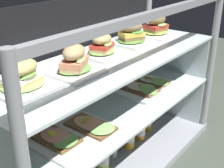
# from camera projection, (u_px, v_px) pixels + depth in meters

# --- Properties ---
(ground_plane) EXTENTS (6.00, 6.00, 0.02)m
(ground_plane) POSITION_uv_depth(u_px,v_px,m) (112.00, 168.00, 1.63)
(ground_plane) COLOR #41483E
(ground_plane) RESTS_ON ground
(case_base_deck) EXTENTS (1.37, 0.49, 0.04)m
(case_base_deck) POSITION_uv_depth(u_px,v_px,m) (112.00, 164.00, 1.62)
(case_base_deck) COLOR #999CA5
(case_base_deck) RESTS_ON ground
(case_frame) EXTENTS (1.37, 0.49, 0.86)m
(case_frame) POSITION_uv_depth(u_px,v_px,m) (94.00, 80.00, 1.50)
(case_frame) COLOR gray
(case_frame) RESTS_ON ground
(riser_lower_tier) EXTENTS (1.30, 0.41, 0.30)m
(riser_lower_tier) POSITION_uv_depth(u_px,v_px,m) (112.00, 137.00, 1.55)
(riser_lower_tier) COLOR silver
(riser_lower_tier) RESTS_ON case_base_deck
(shelf_lower_glass) EXTENTS (1.32, 0.43, 0.01)m
(shelf_lower_glass) POSITION_uv_depth(u_px,v_px,m) (112.00, 110.00, 1.49)
(shelf_lower_glass) COLOR silver
(shelf_lower_glass) RESTS_ON riser_lower_tier
(riser_upper_tier) EXTENTS (1.30, 0.41, 0.25)m
(riser_upper_tier) POSITION_uv_depth(u_px,v_px,m) (112.00, 85.00, 1.43)
(riser_upper_tier) COLOR silver
(riser_upper_tier) RESTS_ON shelf_lower_glass
(shelf_upper_glass) EXTENTS (1.32, 0.43, 0.01)m
(shelf_upper_glass) POSITION_uv_depth(u_px,v_px,m) (112.00, 59.00, 1.38)
(shelf_upper_glass) COLOR silver
(shelf_upper_glass) RESTS_ON riser_upper_tier
(plated_roll_sandwich_mid_right) EXTENTS (0.20, 0.20, 0.11)m
(plated_roll_sandwich_mid_right) POSITION_uv_depth(u_px,v_px,m) (22.00, 79.00, 1.04)
(plated_roll_sandwich_mid_right) COLOR white
(plated_roll_sandwich_mid_right) RESTS_ON shelf_upper_glass
(plated_roll_sandwich_mid_left) EXTENTS (0.19, 0.19, 0.12)m
(plated_roll_sandwich_mid_left) POSITION_uv_depth(u_px,v_px,m) (75.00, 63.00, 1.18)
(plated_roll_sandwich_mid_left) COLOR white
(plated_roll_sandwich_mid_left) RESTS_ON shelf_upper_glass
(plated_roll_sandwich_far_right) EXTENTS (0.18, 0.18, 0.11)m
(plated_roll_sandwich_far_right) POSITION_uv_depth(u_px,v_px,m) (102.00, 48.00, 1.38)
(plated_roll_sandwich_far_right) COLOR white
(plated_roll_sandwich_far_right) RESTS_ON shelf_upper_glass
(plated_roll_sandwich_near_right_corner) EXTENTS (0.19, 0.19, 0.12)m
(plated_roll_sandwich_near_right_corner) POSITION_uv_depth(u_px,v_px,m) (132.00, 36.00, 1.56)
(plated_roll_sandwich_near_right_corner) COLOR white
(plated_roll_sandwich_near_right_corner) RESTS_ON shelf_upper_glass
(plated_roll_sandwich_right_of_center) EXTENTS (0.21, 0.21, 0.12)m
(plated_roll_sandwich_right_of_center) POSITION_uv_depth(u_px,v_px,m) (156.00, 28.00, 1.73)
(plated_roll_sandwich_right_of_center) COLOR white
(plated_roll_sandwich_right_of_center) RESTS_ON shelf_upper_glass
(open_sandwich_tray_mid_right) EXTENTS (0.34, 0.28, 0.06)m
(open_sandwich_tray_mid_right) POSITION_uv_depth(u_px,v_px,m) (75.00, 133.00, 1.25)
(open_sandwich_tray_mid_right) COLOR white
(open_sandwich_tray_mid_right) RESTS_ON shelf_lower_glass
(open_sandwich_tray_near_left_corner) EXTENTS (0.34, 0.28, 0.06)m
(open_sandwich_tray_near_left_corner) POSITION_uv_depth(u_px,v_px,m) (144.00, 86.00, 1.69)
(open_sandwich_tray_near_left_corner) COLOR white
(open_sandwich_tray_near_left_corner) RESTS_ON shelf_lower_glass
(juice_bottle_front_fourth) EXTENTS (0.06, 0.06, 0.25)m
(juice_bottle_front_fourth) POSITION_uv_depth(u_px,v_px,m) (87.00, 164.00, 1.43)
(juice_bottle_front_fourth) COLOR gold
(juice_bottle_front_fourth) RESTS_ON case_base_deck
(juice_bottle_front_second) EXTENTS (0.07, 0.07, 0.20)m
(juice_bottle_front_second) POSITION_uv_depth(u_px,v_px,m) (102.00, 156.00, 1.52)
(juice_bottle_front_second) COLOR #AED955
(juice_bottle_front_second) RESTS_ON case_base_deck
(juice_bottle_near_post) EXTENTS (0.06, 0.06, 0.26)m
(juice_bottle_near_post) POSITION_uv_depth(u_px,v_px,m) (112.00, 140.00, 1.61)
(juice_bottle_near_post) COLOR white
(juice_bottle_near_post) RESTS_ON case_base_deck
(juice_bottle_front_left_end) EXTENTS (0.06, 0.06, 0.22)m
(juice_bottle_front_left_end) POSITION_uv_depth(u_px,v_px,m) (130.00, 134.00, 1.69)
(juice_bottle_front_left_end) COLOR gold
(juice_bottle_front_left_end) RESTS_ON case_base_deck
(juice_bottle_back_left) EXTENTS (0.06, 0.06, 0.22)m
(juice_bottle_back_left) POSITION_uv_depth(u_px,v_px,m) (140.00, 126.00, 1.76)
(juice_bottle_back_left) COLOR gold
(juice_bottle_back_left) RESTS_ON case_base_deck
(juice_bottle_front_right_end) EXTENTS (0.07, 0.07, 0.20)m
(juice_bottle_front_right_end) POSITION_uv_depth(u_px,v_px,m) (146.00, 118.00, 1.86)
(juice_bottle_front_right_end) COLOR gold
(juice_bottle_front_right_end) RESTS_ON case_base_deck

